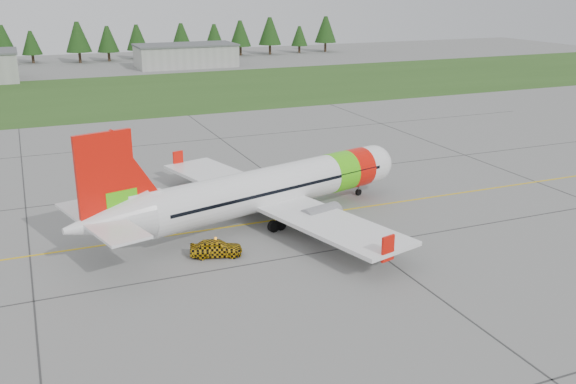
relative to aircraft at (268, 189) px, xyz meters
name	(u,v)px	position (x,y,z in m)	size (l,w,h in m)	color
ground	(248,265)	(-4.79, -8.40, -2.87)	(320.00, 320.00, 0.00)	gray
aircraft	(268,189)	(0.00, 0.00, 0.00)	(32.23, 30.37, 9.97)	white
follow_me_car	(215,232)	(-6.54, -5.93, -0.87)	(1.61, 1.36, 4.00)	yellow
grass_strip	(103,95)	(-4.79, 73.60, -2.86)	(320.00, 50.00, 0.03)	#30561E
taxi_guideline	(217,228)	(-4.79, -0.40, -2.86)	(120.00, 0.25, 0.02)	gold
hangar_east	(186,56)	(20.21, 109.60, -0.27)	(24.00, 12.00, 5.20)	#A8A8A3
treeline	(73,43)	(-4.79, 129.60, 2.13)	(160.00, 8.00, 10.00)	#1C3F14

